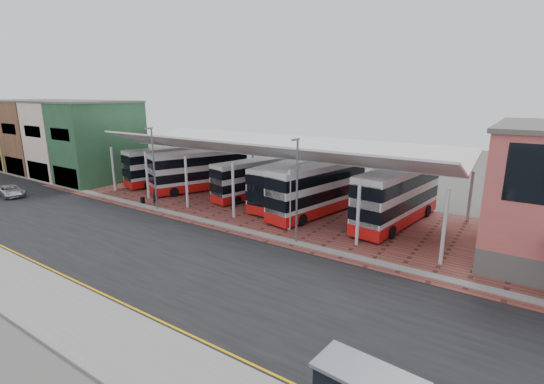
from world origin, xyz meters
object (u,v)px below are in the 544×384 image
object	(u,v)px
bus_4	(318,189)
pedestrian	(155,197)
bus_0	(169,165)
bus_1	(199,171)
bus_2	(254,179)
bus_5	(397,196)
silver_car	(11,191)
bus_3	(288,184)

from	to	relation	value
bus_4	pedestrian	world-z (taller)	bus_4
bus_0	bus_1	xyz separation A→B (m)	(5.86, -0.62, 0.05)
bus_2	bus_5	xyz separation A→B (m)	(15.70, -0.18, 0.40)
bus_0	pedestrian	world-z (taller)	bus_0
bus_1	silver_car	size ratio (longest dim) A/B	2.60
bus_2	silver_car	xyz separation A→B (m)	(-22.73, -14.80, -1.48)
bus_0	bus_2	size ratio (longest dim) A/B	1.10
bus_5	bus_4	bearing A→B (deg)	-162.59
bus_0	bus_4	world-z (taller)	bus_4
bus_3	pedestrian	xyz separation A→B (m)	(-10.99, -7.90, -1.32)
bus_3	bus_4	size ratio (longest dim) A/B	0.90
bus_1	pedestrian	bearing A→B (deg)	-60.05
bus_3	pedestrian	bearing A→B (deg)	-142.51
bus_4	bus_1	bearing A→B (deg)	-170.59
bus_3	pedestrian	size ratio (longest dim) A/B	6.26
silver_car	bus_5	bearing A→B (deg)	-61.45
bus_2	pedestrian	xyz separation A→B (m)	(-6.33, -8.28, -1.20)
bus_1	bus_2	size ratio (longest dim) A/B	1.11
bus_0	silver_car	xyz separation A→B (m)	(-9.69, -14.39, -1.69)
bus_2	bus_0	bearing A→B (deg)	-165.46
bus_0	pedestrian	bearing A→B (deg)	-35.56
bus_3	bus_4	bearing A→B (deg)	-13.64
bus_5	pedestrian	world-z (taller)	bus_5
bus_1	bus_5	bearing A→B (deg)	25.40
bus_3	bus_5	size ratio (longest dim) A/B	0.88
bus_2	bus_3	xyz separation A→B (m)	(4.66, -0.38, 0.13)
bus_4	pedestrian	bearing A→B (deg)	-144.48
bus_5	silver_car	size ratio (longest dim) A/B	2.79
bus_1	bus_4	world-z (taller)	bus_4
bus_4	silver_car	bearing A→B (deg)	-145.91
bus_3	bus_5	bearing A→B (deg)	2.88
bus_1	bus_4	distance (m)	15.82
silver_car	pedestrian	world-z (taller)	pedestrian
bus_1	silver_car	bearing A→B (deg)	-115.19
bus_0	bus_5	bearing A→B (deg)	14.46
silver_car	bus_1	bearing A→B (deg)	-40.75
bus_0	bus_1	world-z (taller)	bus_1
bus_3	pedestrian	world-z (taller)	bus_3
bus_0	bus_3	world-z (taller)	bus_0
bus_1	bus_5	size ratio (longest dim) A/B	0.93
bus_3	silver_car	size ratio (longest dim) A/B	2.45
bus_1	silver_car	xyz separation A→B (m)	(-15.56, -13.78, -1.74)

